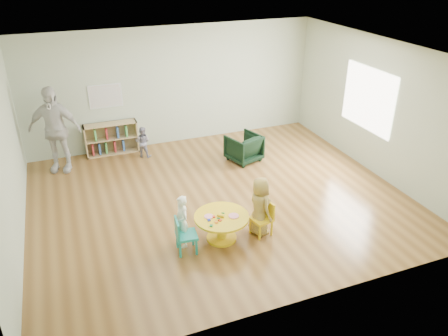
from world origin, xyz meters
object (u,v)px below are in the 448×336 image
Objects in this scene: child_right at (260,206)px; adult_caretaker at (55,130)px; bookshelf at (111,138)px; child_left at (182,222)px; armchair at (244,148)px; activity_table at (222,223)px; kid_chair_right at (263,217)px; toddler at (143,142)px; kid_chair_left at (184,235)px.

adult_caretaker reaches higher than child_right.
child_left reaches higher than bookshelf.
child_left reaches higher than armchair.
kid_chair_right is (0.72, -0.10, 0.01)m from activity_table.
child_right is at bearing 138.23° from toddler.
kid_chair_right is 4.88m from adult_caretaker.
child_left is 1.32m from child_right.
activity_table is 0.67m from child_left.
bookshelf is at bearing -47.47° from armchair.
kid_chair_right is 3.95m from toddler.
child_left reaches higher than kid_chair_right.
child_left is at bearing 69.61° from kid_chair_right.
armchair is 4.08m from adult_caretaker.
child_right reaches higher than activity_table.
toddler is (-0.54, 3.65, 0.05)m from activity_table.
child_left is 3.98m from adult_caretaker.
bookshelf is 1.38m from adult_caretaker.
toddler is 0.39× the size of adult_caretaker.
child_right is (0.66, -0.05, 0.21)m from activity_table.
child_right is at bearing -30.12° from adult_caretaker.
toddler is at bearing 9.43° from child_right.
armchair is at bearing -28.76° from bookshelf.
kid_chair_left is 0.83× the size of toddler.
bookshelf reaches higher than kid_chair_right.
child_left is at bearing 75.58° from child_right.
kid_chair_left is at bearing 118.13° from toddler.
activity_table is 1.24× the size of toddler.
activity_table is at bearing 104.38° from kid_chair_left.
kid_chair_right is at bearing 138.76° from toddler.
toddler is at bearing 20.74° from adult_caretaker.
toddler reaches higher than kid_chair_left.
child_right reaches higher than kid_chair_left.
bookshelf is at bearing 106.16° from activity_table.
kid_chair_left is 0.51× the size of bookshelf.
adult_caretaker reaches higher than toddler.
toddler is (-2.08, 1.03, 0.05)m from armchair.
bookshelf is 1.33× the size of child_left.
kid_chair_left is at bearing -83.03° from bookshelf.
child_left is (0.03, 0.18, 0.12)m from kid_chair_left.
activity_table is at bearing 75.00° from child_left.
child_right is at bearing 76.34° from child_left.
kid_chair_left is at bearing 83.54° from child_right.
kid_chair_left is 0.22m from child_left.
armchair is at bearing 131.45° from child_left.
toddler is (-1.26, 3.75, 0.04)m from kid_chair_right.
adult_caretaker is (-1.68, 3.75, 0.61)m from kid_chair_left.
bookshelf is (-1.91, 4.22, 0.05)m from kid_chair_right.
kid_chair_right is 0.66× the size of child_left.
child_left is at bearing -82.28° from bookshelf.
activity_table is 4.38m from adult_caretaker.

